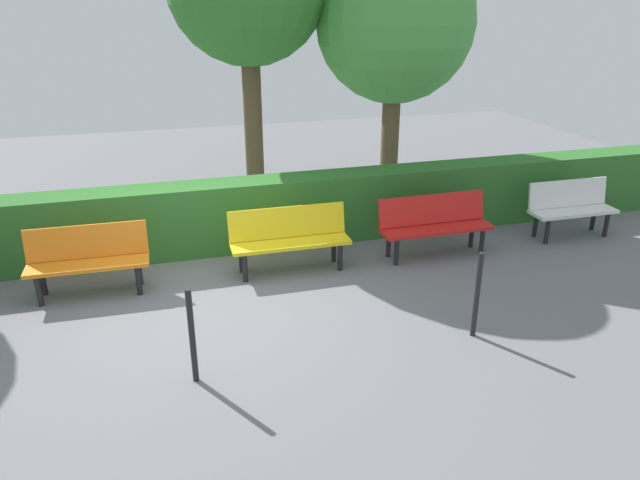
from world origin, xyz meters
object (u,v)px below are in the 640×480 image
Objects in this scene: bench_orange at (88,257)px; tree_near at (395,24)px; bench_white at (571,206)px; bench_yellow at (289,236)px; bench_red at (435,222)px.

bench_orange is 0.34× the size of tree_near.
bench_white is 4.02m from tree_near.
bench_orange is (7.06, 0.01, 0.00)m from bench_white.
bench_yellow is 2.57m from bench_orange.
tree_near is (-2.33, -2.22, 2.59)m from bench_yellow.
bench_orange is at bearing -0.71° from bench_red.
bench_yellow is at bearing 0.93° from bench_white.
bench_yellow is 0.37× the size of tree_near.
tree_near is (-4.90, -2.20, 2.59)m from bench_orange.
tree_near reaches higher than bench_red.
bench_yellow is at bearing 43.56° from tree_near.
bench_red is at bearing 2.65° from bench_white.
bench_white is at bearing -177.70° from bench_red.
bench_white is 7.06m from bench_orange.
bench_red is 1.01× the size of bench_yellow.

